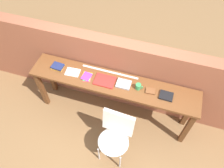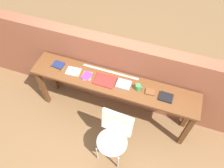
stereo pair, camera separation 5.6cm
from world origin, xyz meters
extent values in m
plane|color=brown|center=(0.00, 0.00, 0.00)|extent=(40.00, 40.00, 0.00)
cube|color=#935138|center=(0.00, 0.64, 0.68)|extent=(6.00, 0.20, 1.35)
cube|color=brown|center=(0.00, 0.30, 0.86)|extent=(2.50, 0.44, 0.04)
cube|color=#5B341A|center=(-1.19, 0.14, 0.42)|extent=(0.07, 0.07, 0.84)
cube|color=#5B341A|center=(1.19, 0.14, 0.42)|extent=(0.07, 0.07, 0.84)
cube|color=#5B341A|center=(-1.19, 0.46, 0.42)|extent=(0.07, 0.07, 0.84)
cube|color=#5B341A|center=(1.19, 0.46, 0.42)|extent=(0.07, 0.07, 0.84)
ellipsoid|color=silver|center=(0.22, -0.39, 0.45)|extent=(0.47, 0.45, 0.08)
cube|color=silver|center=(0.23, -0.20, 0.69)|extent=(0.45, 0.13, 0.40)
cylinder|color=#B2B2B7|center=(0.05, -0.54, 0.21)|extent=(0.02, 0.02, 0.41)
cylinder|color=#B2B2B7|center=(0.38, -0.56, 0.21)|extent=(0.02, 0.02, 0.41)
cylinder|color=#B2B2B7|center=(0.07, -0.22, 0.21)|extent=(0.02, 0.02, 0.41)
cylinder|color=#B2B2B7|center=(0.40, -0.24, 0.21)|extent=(0.02, 0.02, 0.41)
cube|color=gold|center=(-0.88, 0.32, 0.89)|extent=(0.18, 0.15, 0.02)
cube|color=navy|center=(-0.88, 0.31, 0.92)|extent=(0.18, 0.14, 0.03)
cube|color=white|center=(-0.63, 0.29, 0.89)|extent=(0.22, 0.17, 0.01)
cube|color=#E5334C|center=(-0.38, 0.27, 0.88)|extent=(0.14, 0.18, 0.00)
cube|color=green|center=(-0.39, 0.28, 0.88)|extent=(0.13, 0.17, 0.00)
cube|color=yellow|center=(-0.39, 0.29, 0.89)|extent=(0.11, 0.16, 0.00)
cube|color=orange|center=(-0.41, 0.29, 0.89)|extent=(0.13, 0.15, 0.00)
cube|color=purple|center=(-0.40, 0.28, 0.89)|extent=(0.14, 0.16, 0.00)
cube|color=red|center=(-0.12, 0.28, 0.89)|extent=(0.30, 0.22, 0.02)
cube|color=#9E9EA3|center=(0.16, 0.30, 0.89)|extent=(0.21, 0.17, 0.03)
cylinder|color=#338C4C|center=(0.37, 0.30, 0.93)|extent=(0.08, 0.08, 0.09)
torus|color=#338C4C|center=(0.41, 0.30, 0.93)|extent=(0.06, 0.01, 0.06)
cube|color=brown|center=(0.55, 0.30, 0.89)|extent=(0.14, 0.11, 0.02)
cube|color=black|center=(0.77, 0.28, 0.89)|extent=(0.19, 0.15, 0.03)
cube|color=silver|center=(-0.10, 0.47, 0.88)|extent=(0.87, 0.03, 0.00)
camera|label=1|loc=(0.56, -1.52, 3.38)|focal=35.00mm
camera|label=2|loc=(0.61, -1.50, 3.38)|focal=35.00mm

